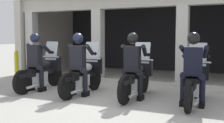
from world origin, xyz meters
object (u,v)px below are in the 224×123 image
at_px(police_officer_far_left, 36,57).
at_px(motorcycle_center_left, 84,75).
at_px(motorcycle_far_left, 43,72).
at_px(motorcycle_far_right, 195,81).
at_px(motorcycle_center_right, 137,77).
at_px(police_officer_far_right, 193,63).
at_px(police_officer_center_left, 78,59).
at_px(police_officer_center_right, 133,60).
at_px(bollard_kerbside, 16,64).

bearing_deg(police_officer_far_left, motorcycle_center_left, 19.57).
bearing_deg(motorcycle_far_left, motorcycle_far_right, 10.27).
xyz_separation_m(motorcycle_center_left, motorcycle_center_right, (1.39, 0.15, 0.00)).
bearing_deg(police_officer_far_left, police_officer_far_right, 10.27).
bearing_deg(police_officer_center_left, police_officer_far_right, 9.75).
relative_size(motorcycle_center_right, police_officer_far_right, 1.29).
bearing_deg(motorcycle_center_right, police_officer_center_left, -158.21).
height_order(police_officer_center_left, motorcycle_far_right, police_officer_center_left).
height_order(police_officer_center_right, police_officer_far_right, same).
bearing_deg(motorcycle_center_right, bollard_kerbside, 169.57).
distance_m(motorcycle_center_right, bollard_kerbside, 5.27).
height_order(police_officer_far_left, motorcycle_center_left, police_officer_far_left).
bearing_deg(bollard_kerbside, police_officer_far_left, -36.83).
distance_m(police_officer_far_left, police_officer_center_right, 2.79).
bearing_deg(police_officer_far_left, motorcycle_far_right, 14.15).
xyz_separation_m(police_officer_center_left, motorcycle_far_right, (2.79, 0.32, -0.44)).
relative_size(motorcycle_far_left, police_officer_center_right, 1.29).
height_order(motorcycle_far_left, motorcycle_far_right, same).
distance_m(motorcycle_far_left, motorcycle_center_left, 1.39).
height_order(police_officer_center_left, motorcycle_center_right, police_officer_center_left).
relative_size(motorcycle_center_right, motorcycle_far_right, 1.00).
bearing_deg(police_officer_far_left, bollard_kerbside, 153.87).
distance_m(motorcycle_center_left, police_officer_center_right, 1.46).
bearing_deg(motorcycle_far_left, motorcycle_center_left, 7.98).
relative_size(motorcycle_far_right, police_officer_far_right, 1.29).
bearing_deg(police_officer_center_right, motorcycle_center_left, 179.02).
relative_size(motorcycle_far_left, police_officer_far_left, 1.29).
bearing_deg(police_officer_center_left, police_officer_far_left, -173.69).
bearing_deg(motorcycle_far_right, motorcycle_center_right, -175.15).
bearing_deg(police_officer_center_right, motorcycle_center_right, 94.24).
relative_size(police_officer_center_right, motorcycle_far_right, 0.78).
bearing_deg(motorcycle_center_left, police_officer_far_right, 3.92).
relative_size(police_officer_far_left, motorcycle_center_left, 0.78).
bearing_deg(motorcycle_far_left, police_officer_center_left, -3.41).
bearing_deg(police_officer_far_right, motorcycle_far_right, 99.31).
xyz_separation_m(police_officer_center_left, motorcycle_center_right, (1.39, 0.43, -0.44)).
height_order(motorcycle_center_left, motorcycle_center_right, same).
bearing_deg(motorcycle_center_left, police_officer_center_left, -81.23).
bearing_deg(police_officer_center_left, motorcycle_far_left, 174.92).
distance_m(police_officer_far_left, motorcycle_center_right, 2.84).
bearing_deg(police_officer_center_right, police_officer_far_left, -173.77).
xyz_separation_m(motorcycle_center_left, police_officer_far_right, (2.78, -0.25, 0.44)).
distance_m(motorcycle_center_left, bollard_kerbside, 3.99).
relative_size(police_officer_center_right, bollard_kerbside, 1.58).
xyz_separation_m(motorcycle_center_left, bollard_kerbside, (-3.70, 1.51, -0.00)).
height_order(police_officer_center_left, police_officer_center_right, same).
height_order(motorcycle_center_left, police_officer_center_right, police_officer_center_right).
bearing_deg(motorcycle_far_left, police_officer_center_right, 6.59).
distance_m(police_officer_center_left, motorcycle_center_right, 1.52).
relative_size(police_officer_center_left, motorcycle_far_right, 0.78).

